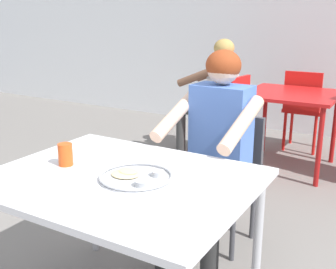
% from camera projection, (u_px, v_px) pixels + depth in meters
% --- Properties ---
extents(table_foreground, '(1.16, 0.93, 0.74)m').
position_uv_depth(table_foreground, '(120.00, 191.00, 1.88)').
color(table_foreground, silver).
rests_on(table_foreground, ground).
extents(thali_tray, '(0.33, 0.33, 0.03)m').
position_uv_depth(thali_tray, '(136.00, 176.00, 1.84)').
color(thali_tray, '#B7BABF').
rests_on(thali_tray, table_foreground).
extents(drinking_cup, '(0.07, 0.07, 0.11)m').
position_uv_depth(drinking_cup, '(65.00, 154.00, 1.99)').
color(drinking_cup, '#D84C19').
rests_on(drinking_cup, table_foreground).
extents(chair_foreground, '(0.40, 0.41, 0.82)m').
position_uv_depth(chair_foreground, '(228.00, 169.00, 2.67)').
color(chair_foreground, '#3F3F44').
rests_on(chair_foreground, ground).
extents(diner_foreground, '(0.51, 0.56, 1.25)m').
position_uv_depth(diner_foreground, '(214.00, 139.00, 2.43)').
color(diner_foreground, '#272727').
rests_on(diner_foreground, ground).
extents(table_background_red, '(0.83, 0.83, 0.73)m').
position_uv_depth(table_background_red, '(291.00, 102.00, 3.92)').
color(table_background_red, red).
rests_on(table_background_red, ground).
extents(chair_red_left, '(0.47, 0.44, 0.85)m').
position_uv_depth(chair_red_left, '(229.00, 112.00, 4.24)').
color(chair_red_left, red).
rests_on(chair_red_left, ground).
extents(chair_red_far, '(0.40, 0.39, 0.87)m').
position_uv_depth(chair_red_far, '(303.00, 105.00, 4.44)').
color(chair_red_far, red).
rests_on(chair_red_far, ground).
extents(patron_background, '(0.55, 0.49, 1.21)m').
position_uv_depth(patron_background, '(215.00, 87.00, 4.29)').
color(patron_background, '#323232').
rests_on(patron_background, ground).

